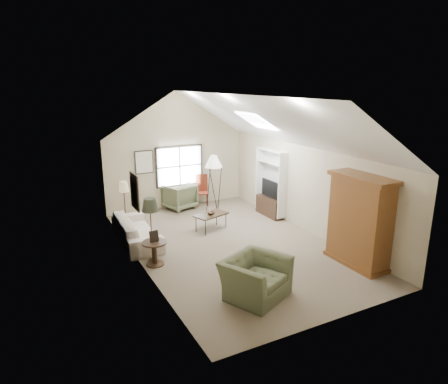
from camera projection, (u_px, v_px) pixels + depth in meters
name	position (u px, v px, depth m)	size (l,w,h in m)	color
room_shell	(231.00, 126.00, 9.99)	(5.01, 8.01, 4.00)	#726351
window	(180.00, 166.00, 13.89)	(1.72, 0.08, 1.42)	black
skylight	(256.00, 121.00, 11.34)	(0.80, 1.20, 0.52)	white
wall_art	(140.00, 176.00, 11.21)	(1.97, 3.71, 0.88)	black
armoire	(360.00, 221.00, 9.47)	(0.60, 1.50, 2.20)	brown
tv_alcove	(271.00, 182.00, 12.95)	(0.32, 1.30, 2.10)	white
media_console	(270.00, 207.00, 13.17)	(0.34, 1.18, 0.60)	#382316
tv_panel	(270.00, 189.00, 13.00)	(0.05, 0.90, 0.55)	black
sofa	(137.00, 230.00, 10.97)	(2.38, 0.93, 0.69)	beige
armchair_near	(255.00, 278.00, 8.19)	(1.27, 1.11, 0.82)	#586144
armchair_far	(179.00, 196.00, 13.88)	(0.93, 0.96, 0.87)	#636D4C
coffee_table	(211.00, 222.00, 11.88)	(0.99, 0.55, 0.50)	#382817
bowl	(211.00, 213.00, 11.81)	(0.24, 0.24, 0.06)	#3E2719
side_table	(155.00, 253.00, 9.61)	(0.60, 0.60, 0.60)	#382416
side_chair	(202.00, 190.00, 14.24)	(0.42, 0.42, 1.09)	maroon
tripod_lamp	(214.00, 183.00, 13.40)	(0.57, 0.57, 1.98)	white
dark_lamp	(151.00, 230.00, 9.64)	(0.40, 0.40, 1.66)	#262A1D
tan_lamp	(125.00, 205.00, 11.89)	(0.30, 0.30, 1.49)	tan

